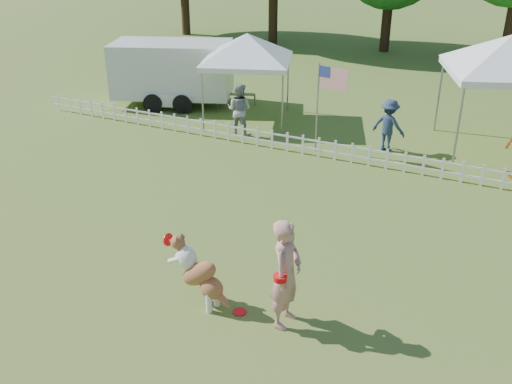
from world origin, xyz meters
TOP-DOWN VIEW (x-y plane):
  - ground at (0.00, 0.00)m, footprint 120.00×120.00m
  - picket_fence at (0.00, 7.00)m, footprint 22.00×0.08m
  - handler at (1.45, -0.36)m, footprint 0.48×0.72m
  - dog at (-0.11, -0.56)m, footprint 1.27×0.56m
  - frisbee_on_turf at (0.63, -0.48)m, footprint 0.27×0.27m
  - canopy_tent_left at (-4.15, 9.08)m, footprint 3.57×3.57m
  - canopy_tent_right at (3.72, 10.04)m, footprint 4.13×4.13m
  - cargo_trailer at (-7.51, 9.59)m, footprint 5.81×4.15m
  - flag_pole at (-1.01, 7.43)m, footprint 1.01×0.31m
  - spectator_a at (-3.70, 7.65)m, footprint 0.86×0.69m
  - spectator_b at (0.88, 8.43)m, footprint 1.10×0.76m

SIDE VIEW (x-z plane):
  - ground at x=0.00m, z-range 0.00..0.00m
  - frisbee_on_turf at x=0.63m, z-range 0.00..0.02m
  - picket_fence at x=0.00m, z-range 0.00..0.60m
  - dog at x=-0.11m, z-range 0.00..1.27m
  - spectator_b at x=0.88m, z-range 0.00..1.56m
  - spectator_a at x=-3.70m, z-range 0.00..1.69m
  - handler at x=1.45m, z-range 0.00..1.97m
  - cargo_trailer at x=-7.51m, z-range 0.00..2.34m
  - flag_pole at x=-1.01m, z-range 0.00..2.63m
  - canopy_tent_left at x=-4.15m, z-range 0.00..2.88m
  - canopy_tent_right at x=3.72m, z-range 0.00..3.32m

